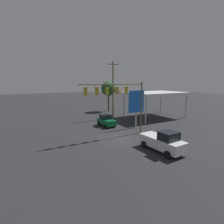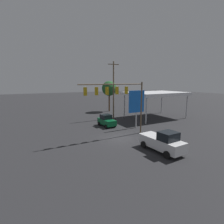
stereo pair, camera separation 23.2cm
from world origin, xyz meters
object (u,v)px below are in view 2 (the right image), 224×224
(price_sign, at_px, (137,102))
(hatchback_crossing, at_px, (107,121))
(pickup_parked, at_px, (162,142))
(street_tree, at_px, (109,89))
(utility_pole, at_px, (114,89))
(traffic_signal_assembly, at_px, (118,95))

(price_sign, xyz_separation_m, hatchback_crossing, (3.79, -3.30, -3.25))
(pickup_parked, relative_size, street_tree, 0.69)
(pickup_parked, bearing_deg, hatchback_crossing, 178.28)
(price_sign, relative_size, hatchback_crossing, 1.58)
(utility_pole, xyz_separation_m, street_tree, (-3.29, -8.20, -0.26))
(utility_pole, height_order, hatchback_crossing, utility_pole)
(utility_pole, relative_size, hatchback_crossing, 2.96)
(utility_pole, xyz_separation_m, price_sign, (0.31, 8.26, -1.82))
(price_sign, bearing_deg, street_tree, -102.36)
(pickup_parked, bearing_deg, utility_pole, 164.72)
(hatchback_crossing, distance_m, street_tree, 15.84)
(hatchback_crossing, relative_size, street_tree, 0.51)
(price_sign, height_order, pickup_parked, price_sign)
(traffic_signal_assembly, height_order, pickup_parked, traffic_signal_assembly)
(traffic_signal_assembly, relative_size, street_tree, 1.24)
(traffic_signal_assembly, relative_size, utility_pole, 0.83)
(price_sign, distance_m, hatchback_crossing, 5.99)
(traffic_signal_assembly, xyz_separation_m, pickup_parked, (-1.73, 6.73, -4.71))
(traffic_signal_assembly, distance_m, utility_pole, 12.28)
(utility_pole, relative_size, street_tree, 1.50)
(traffic_signal_assembly, xyz_separation_m, street_tree, (-8.76, -19.19, -0.06))
(hatchback_crossing, bearing_deg, traffic_signal_assembly, -15.20)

